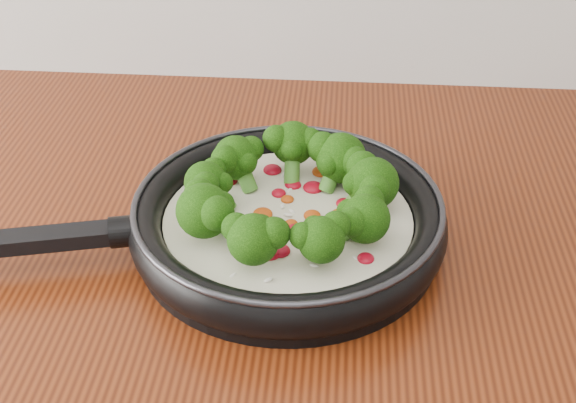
{
  "coord_description": "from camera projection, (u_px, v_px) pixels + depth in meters",
  "views": [
    {
      "loc": [
        -0.01,
        0.5,
        1.37
      ],
      "look_at": [
        -0.06,
        1.11,
        0.95
      ],
      "focal_mm": 48.04,
      "sensor_mm": 36.0,
      "label": 1
    }
  ],
  "objects": [
    {
      "name": "skillet",
      "position": [
        286.0,
        215.0,
        0.75
      ],
      "size": [
        0.51,
        0.38,
        0.09
      ],
      "color": "black",
      "rests_on": "counter"
    }
  ]
}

